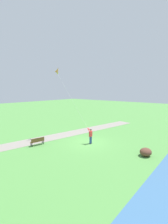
{
  "coord_description": "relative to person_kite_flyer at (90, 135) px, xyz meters",
  "views": [
    {
      "loc": [
        -11.18,
        14.18,
        6.22
      ],
      "look_at": [
        -0.18,
        1.04,
        3.76
      ],
      "focal_mm": 25.9,
      "sensor_mm": 36.0,
      "label": 1
    }
  ],
  "objects": [
    {
      "name": "flying_kite",
      "position": [
        4.85,
        0.3,
        7.3
      ],
      "size": [
        5.01,
        1.11,
        7.07
      ],
      "color": "orange"
    },
    {
      "name": "ground_plane",
      "position": [
        0.34,
        -0.08,
        -1.05
      ],
      "size": [
        120.0,
        120.0,
        0.0
      ],
      "primitive_type": "plane",
      "color": "#569947"
    },
    {
      "name": "person_kite_flyer",
      "position": [
        0.0,
        0.0,
        0.0
      ],
      "size": [
        0.62,
        0.52,
        1.83
      ],
      "color": "#232328",
      "rests_on": "ground"
    },
    {
      "name": "walkway_path",
      "position": [
        5.42,
        1.92,
        -1.04
      ],
      "size": [
        8.52,
        31.86,
        0.02
      ],
      "primitive_type": "cube",
      "rotation": [
        0.0,
        0.0,
        -0.19
      ],
      "color": "gray",
      "rests_on": "ground"
    },
    {
      "name": "lakeside_shrub",
      "position": [
        -6.03,
        -0.64,
        -0.67
      ],
      "size": [
        1.05,
        1.2,
        0.75
      ],
      "primitive_type": "ellipsoid",
      "color": "brown",
      "rests_on": "ground"
    },
    {
      "name": "park_bench_near_walkway",
      "position": [
        4.17,
        4.21,
        -0.54
      ],
      "size": [
        0.72,
        1.56,
        0.88
      ],
      "color": "brown",
      "rests_on": "ground"
    }
  ]
}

